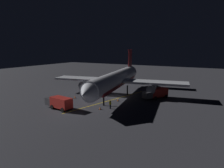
# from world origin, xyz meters

# --- Properties ---
(ground_plane) EXTENTS (180.00, 180.00, 0.20)m
(ground_plane) POSITION_xyz_m (0.00, 0.00, -0.10)
(ground_plane) COLOR #303036
(apron_guide_stripe) EXTENTS (6.28, 26.00, 0.01)m
(apron_guide_stripe) POSITION_xyz_m (-0.69, 4.00, 0.00)
(apron_guide_stripe) COLOR gold
(apron_guide_stripe) RESTS_ON ground_plane
(airliner) EXTENTS (34.77, 38.35, 11.64)m
(airliner) POSITION_xyz_m (0.11, -0.60, 4.22)
(airliner) COLOR silver
(airliner) RESTS_ON ground_plane
(baggage_truck) EXTENTS (6.70, 3.07, 2.45)m
(baggage_truck) POSITION_xyz_m (4.89, 14.92, 1.27)
(baggage_truck) COLOR maroon
(baggage_truck) RESTS_ON ground_plane
(catering_truck) EXTENTS (5.18, 6.56, 2.46)m
(catering_truck) POSITION_xyz_m (-9.51, -2.78, 1.28)
(catering_truck) COLOR maroon
(catering_truck) RESTS_ON ground_plane
(ground_crew_worker) EXTENTS (0.40, 0.40, 1.74)m
(ground_crew_worker) POSITION_xyz_m (-3.94, 9.82, 0.89)
(ground_crew_worker) COLOR black
(ground_crew_worker) RESTS_ON ground_plane
(traffic_cone_near_left) EXTENTS (0.50, 0.50, 0.55)m
(traffic_cone_near_left) POSITION_xyz_m (7.83, 6.50, 0.25)
(traffic_cone_near_left) COLOR #EA590F
(traffic_cone_near_left) RESTS_ON ground_plane
(traffic_cone_near_right) EXTENTS (0.50, 0.50, 0.55)m
(traffic_cone_near_right) POSITION_xyz_m (-2.54, 3.76, 0.25)
(traffic_cone_near_right) COLOR #EA590F
(traffic_cone_near_right) RESTS_ON ground_plane
(traffic_cone_under_wing) EXTENTS (0.50, 0.50, 0.55)m
(traffic_cone_under_wing) POSITION_xyz_m (-2.43, 11.24, 0.25)
(traffic_cone_under_wing) COLOR #EA590F
(traffic_cone_under_wing) RESTS_ON ground_plane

